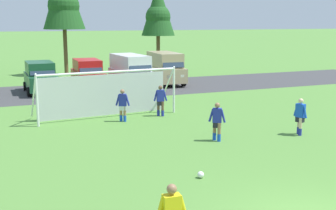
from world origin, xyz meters
name	(u,v)px	position (x,y,z in m)	size (l,w,h in m)	color
ground_plane	(132,111)	(0.00, 15.00, 0.00)	(400.00, 400.00, 0.00)	#518438
parking_lot_strip	(98,90)	(0.00, 23.10, 0.00)	(52.00, 8.40, 0.01)	#3D3D3F
soccer_ball	(201,175)	(-1.19, 3.91, 0.11)	(0.22, 0.22, 0.22)	white
soccer_goal	(105,92)	(-1.70, 14.17, 1.29)	(7.54, 2.49, 2.57)	white
player_striker_near	(217,122)	(1.42, 7.64, 0.82)	(0.63, 0.52, 1.64)	#936B4C
player_midfield_center	(160,101)	(1.00, 13.09, 0.82)	(0.72, 0.34, 1.64)	brown
player_defender_far	(300,117)	(5.30, 7.12, 0.82)	(0.35, 0.75, 1.64)	beige
player_winger_left	(123,105)	(-1.22, 12.60, 0.82)	(0.68, 0.44, 1.64)	#936B4C
parked_car_slot_far_left	(40,77)	(-4.01, 23.50, 1.11)	(2.16, 4.61, 2.16)	#194C2D
parked_car_slot_left	(88,74)	(-0.53, 24.12, 1.11)	(2.26, 4.67, 2.16)	red
parked_car_slot_center_left	(131,71)	(2.41, 22.80, 1.34)	(2.43, 4.92, 2.52)	silver
parked_car_slot_center	(165,67)	(5.67, 24.03, 1.34)	(2.41, 4.91, 2.52)	tan
tree_center_back	(158,11)	(8.06, 31.80, 5.91)	(3.23, 3.23, 8.61)	brown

